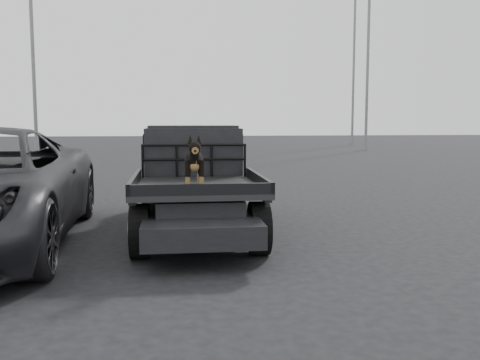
{
  "coord_description": "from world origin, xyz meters",
  "views": [
    {
      "loc": [
        -1.14,
        -6.94,
        1.89
      ],
      "look_at": [
        -0.31,
        -0.31,
        1.14
      ],
      "focal_mm": 40.0,
      "sensor_mm": 36.0,
      "label": 1
    }
  ],
  "objects": [
    {
      "name": "dog",
      "position": [
        -0.86,
        0.31,
        1.29
      ],
      "size": [
        0.32,
        0.6,
        0.74
      ],
      "primitive_type": null,
      "color": "black",
      "rests_on": "flatbed_ute"
    },
    {
      "name": "headache_rack",
      "position": [
        -0.78,
        2.28,
        1.2
      ],
      "size": [
        1.8,
        0.08,
        0.55
      ],
      "primitive_type": null,
      "color": "black",
      "rests_on": "flatbed_ute"
    },
    {
      "name": "distant_car_b",
      "position": [
        0.82,
        33.75,
        0.69
      ],
      "size": [
        3.08,
        5.12,
        1.39
      ],
      "primitive_type": "imported",
      "rotation": [
        0.0,
        0.0,
        0.25
      ],
      "color": "#48484D",
      "rests_on": "ground"
    },
    {
      "name": "distant_car_a",
      "position": [
        0.04,
        29.89,
        0.69
      ],
      "size": [
        2.47,
        4.45,
        1.39
      ],
      "primitive_type": "imported",
      "rotation": [
        0.0,
        0.0,
        0.25
      ],
      "color": "#46464B",
      "rests_on": "ground"
    },
    {
      "name": "flatbed_ute",
      "position": [
        -0.78,
        2.08,
        0.46
      ],
      "size": [
        2.0,
        5.4,
        0.92
      ],
      "primitive_type": null,
      "color": "black",
      "rests_on": "ground"
    },
    {
      "name": "floodlight_mid",
      "position": [
        11.06,
        25.96,
        7.14
      ],
      "size": [
        1.08,
        0.28,
        13.1
      ],
      "color": "slate",
      "rests_on": "ground"
    },
    {
      "name": "floodlight_far",
      "position": [
        12.54,
        32.9,
        7.94
      ],
      "size": [
        1.08,
        0.28,
        14.68
      ],
      "color": "slate",
      "rests_on": "ground"
    },
    {
      "name": "ground",
      "position": [
        0.0,
        0.0,
        0.0
      ],
      "size": [
        120.0,
        120.0,
        0.0
      ],
      "primitive_type": "plane",
      "color": "black",
      "rests_on": "ground"
    },
    {
      "name": "floodlight_near",
      "position": [
        -7.89,
        20.7,
        7.42
      ],
      "size": [
        1.08,
        0.28,
        13.65
      ],
      "color": "slate",
      "rests_on": "ground"
    },
    {
      "name": "ute_cab",
      "position": [
        -0.78,
        3.03,
        1.36
      ],
      "size": [
        1.72,
        1.3,
        0.88
      ],
      "primitive_type": null,
      "color": "black",
      "rests_on": "flatbed_ute"
    }
  ]
}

